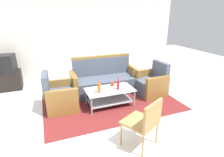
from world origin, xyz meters
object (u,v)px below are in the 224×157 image
(cup, at_px, (113,84))
(tv_stand, at_px, (6,81))
(armchair_left, at_px, (60,97))
(coffee_table, at_px, (110,95))
(bottle_orange, at_px, (99,88))
(couch, at_px, (105,81))
(television, at_px, (3,64))
(armchair_right, at_px, (151,84))
(wicker_chair, at_px, (145,120))
(bottle_red, at_px, (118,85))

(cup, distance_m, tv_stand, 3.10)
(armchair_left, bearing_deg, tv_stand, -138.21)
(coffee_table, relative_size, bottle_orange, 3.78)
(couch, relative_size, television, 2.71)
(couch, relative_size, coffee_table, 1.64)
(bottle_orange, xyz_separation_m, tv_stand, (-2.12, 2.02, -0.26))
(bottle_orange, relative_size, tv_stand, 0.36)
(coffee_table, bearing_deg, armchair_right, 9.52)
(couch, distance_m, armchair_left, 1.34)
(coffee_table, distance_m, tv_stand, 3.09)
(armchair_right, height_order, wicker_chair, armchair_right)
(television, bearing_deg, bottle_red, 152.04)
(television, bearing_deg, coffee_table, 150.97)
(coffee_table, height_order, bottle_orange, bottle_orange)
(bottle_orange, height_order, tv_stand, bottle_orange)
(tv_stand, bearing_deg, bottle_red, -38.11)
(armchair_right, height_order, bottle_red, armchair_right)
(bottle_red, relative_size, cup, 2.90)
(armchair_right, height_order, cup, armchair_right)
(tv_stand, distance_m, wicker_chair, 4.23)
(bottle_orange, relative_size, television, 0.44)
(bottle_red, height_order, television, television)
(couch, height_order, bottle_orange, couch)
(armchair_left, height_order, bottle_red, armchair_left)
(tv_stand, bearing_deg, armchair_right, -25.55)
(bottle_orange, height_order, bottle_red, same)
(armchair_left, bearing_deg, television, -138.26)
(couch, height_order, wicker_chair, couch)
(couch, xyz_separation_m, bottle_orange, (-0.42, -0.84, 0.21))
(television, height_order, wicker_chair, television)
(tv_stand, bearing_deg, bottle_orange, -43.61)
(bottle_orange, distance_m, tv_stand, 2.94)
(bottle_red, bearing_deg, bottle_orange, -179.87)
(tv_stand, xyz_separation_m, television, (0.00, 0.00, 0.50))
(coffee_table, height_order, wicker_chair, wicker_chair)
(couch, distance_m, wicker_chair, 2.30)
(bottle_orange, bearing_deg, couch, 63.52)
(tv_stand, height_order, television, television)
(armchair_left, distance_m, tv_stand, 2.14)
(armchair_left, xyz_separation_m, wicker_chair, (1.11, -1.77, 0.21))
(couch, xyz_separation_m, wicker_chair, (-0.12, -2.29, 0.18))
(television, relative_size, wicker_chair, 0.80)
(coffee_table, bearing_deg, couch, 79.34)
(couch, bearing_deg, cup, 89.91)
(bottle_orange, bearing_deg, cup, 30.43)
(bottle_red, bearing_deg, coffee_table, 159.35)
(couch, bearing_deg, television, -24.13)
(couch, relative_size, cup, 18.09)
(armchair_right, bearing_deg, bottle_orange, 98.44)
(bottle_red, bearing_deg, tv_stand, 141.89)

